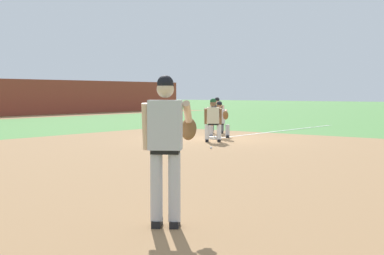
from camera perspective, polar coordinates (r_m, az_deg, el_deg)
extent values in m
plane|color=#518942|center=(19.01, 2.28, -1.23)|extent=(160.00, 160.00, 0.00)
cube|color=#9E754C|center=(12.79, 0.97, -3.64)|extent=(18.00, 18.00, 0.01)
cube|color=white|center=(23.26, 9.56, -0.34)|extent=(10.06, 0.10, 0.00)
cube|color=white|center=(19.01, 2.28, -1.09)|extent=(0.38, 0.38, 0.09)
sphere|color=white|center=(15.64, 2.04, -2.17)|extent=(0.07, 0.07, 0.07)
cube|color=black|center=(6.69, -3.74, -10.14)|extent=(0.28, 0.23, 0.09)
cylinder|color=#B2B2B7|center=(6.56, -3.81, -6.36)|extent=(0.15, 0.15, 0.84)
cube|color=black|center=(6.66, -1.84, -10.19)|extent=(0.28, 0.23, 0.09)
cylinder|color=#B2B2B7|center=(6.53, -1.89, -6.40)|extent=(0.15, 0.15, 0.84)
cube|color=black|center=(6.48, -2.87, -2.55)|extent=(0.35, 0.39, 0.06)
cube|color=#B2B2B7|center=(6.45, -2.88, 0.28)|extent=(0.42, 0.47, 0.60)
sphere|color=#DBB28E|center=(6.46, -2.87, 4.10)|extent=(0.21, 0.21, 0.21)
sphere|color=black|center=(6.46, -2.87, 4.72)|extent=(0.20, 0.20, 0.20)
cube|color=black|center=(6.55, -2.76, 4.49)|extent=(0.19, 0.20, 0.02)
cylinder|color=#DBB28E|center=(6.57, -4.95, 0.11)|extent=(0.21, 0.18, 0.59)
cylinder|color=#DBB28E|center=(6.71, -0.42, 1.22)|extent=(0.49, 0.36, 0.41)
ellipsoid|color=brown|center=(6.81, -0.35, -0.15)|extent=(0.36, 0.33, 0.34)
cube|color=black|center=(19.52, 3.80, -0.97)|extent=(0.28, 0.23, 0.09)
cylinder|color=#B2B2B7|center=(19.54, 3.81, -0.27)|extent=(0.15, 0.15, 0.40)
cube|color=black|center=(19.55, 2.04, -0.96)|extent=(0.28, 0.23, 0.09)
cylinder|color=#B2B2B7|center=(19.57, 2.05, -0.26)|extent=(0.15, 0.15, 0.40)
cube|color=black|center=(19.54, 2.93, 0.38)|extent=(0.35, 0.39, 0.06)
cube|color=#B2B2B7|center=(19.53, 2.94, 1.20)|extent=(0.42, 0.47, 0.52)
sphere|color=#9E7051|center=(19.49, 2.94, 2.34)|extent=(0.21, 0.21, 0.21)
sphere|color=black|center=(19.49, 2.94, 2.54)|extent=(0.20, 0.20, 0.20)
cube|color=black|center=(19.40, 2.92, 2.46)|extent=(0.18, 0.20, 0.02)
cylinder|color=#9E7051|center=(19.10, 3.62, 1.57)|extent=(0.54, 0.39, 0.24)
cylinder|color=#9E7051|center=(19.45, 2.18, 1.01)|extent=(0.25, 0.20, 0.58)
ellipsoid|color=brown|center=(18.88, 3.60, 1.32)|extent=(0.29, 0.29, 0.35)
cube|color=black|center=(17.87, 1.61, -1.40)|extent=(0.28, 0.24, 0.09)
cylinder|color=white|center=(17.81, 1.61, -0.50)|extent=(0.15, 0.15, 0.50)
cube|color=black|center=(17.87, 2.89, -1.40)|extent=(0.28, 0.24, 0.09)
cylinder|color=white|center=(17.81, 2.90, -0.50)|extent=(0.15, 0.15, 0.50)
cube|color=black|center=(17.79, 2.26, 0.37)|extent=(0.36, 0.39, 0.06)
cube|color=beige|center=(17.77, 2.26, 1.30)|extent=(0.43, 0.47, 0.54)
sphere|color=brown|center=(17.78, 2.26, 2.59)|extent=(0.21, 0.21, 0.21)
sphere|color=#194C28|center=(17.78, 2.26, 2.82)|extent=(0.20, 0.20, 0.20)
cube|color=#194C28|center=(17.87, 2.27, 2.74)|extent=(0.19, 0.20, 0.02)
cylinder|color=brown|center=(17.92, 1.46, 1.22)|extent=(0.32, 0.26, 0.56)
cylinder|color=brown|center=(17.92, 3.06, 1.21)|extent=(0.32, 0.26, 0.56)
cube|color=black|center=(21.56, 3.21, -0.52)|extent=(0.28, 0.23, 0.09)
cylinder|color=#515154|center=(21.58, 3.21, 0.24)|extent=(0.15, 0.15, 0.50)
cube|color=black|center=(21.57, 2.14, -0.52)|extent=(0.28, 0.23, 0.09)
cylinder|color=#515154|center=(21.60, 2.15, 0.25)|extent=(0.15, 0.15, 0.50)
cube|color=black|center=(21.57, 2.68, 0.96)|extent=(0.35, 0.39, 0.06)
cube|color=#232326|center=(21.56, 2.69, 1.73)|extent=(0.42, 0.47, 0.54)
sphere|color=#DBB28E|center=(21.53, 2.69, 2.79)|extent=(0.21, 0.21, 0.21)
sphere|color=black|center=(21.53, 2.69, 2.98)|extent=(0.20, 0.20, 0.20)
cube|color=black|center=(21.44, 2.68, 2.91)|extent=(0.19, 0.20, 0.02)
cylinder|color=#DBB28E|center=(21.41, 3.34, 1.62)|extent=(0.32, 0.25, 0.56)
cylinder|color=#DBB28E|center=(21.43, 2.00, 1.63)|extent=(0.32, 0.25, 0.56)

